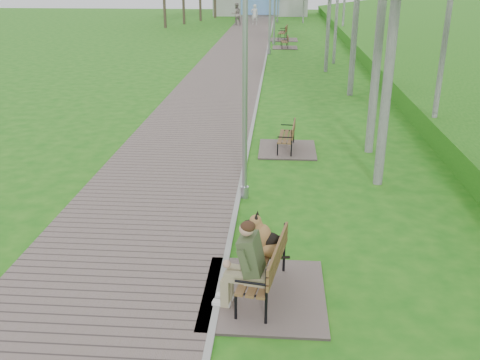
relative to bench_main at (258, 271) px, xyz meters
name	(u,v)px	position (x,y,z in m)	size (l,w,h in m)	color
ground	(237,203)	(-0.58, 3.43, -0.45)	(120.00, 120.00, 0.00)	#1C6A14
walkway	(237,53)	(-2.33, 24.93, -0.43)	(3.50, 67.00, 0.04)	#74625E
kerb	(267,54)	(-0.58, 24.93, -0.42)	(0.10, 67.00, 0.05)	#999993
bench_main	(258,271)	(0.00, 0.00, 0.00)	(1.82, 2.03, 1.59)	#74625E
bench_second	(286,144)	(0.46, 7.07, -0.28)	(1.53, 1.70, 0.94)	#74625E
bench_third	(284,45)	(0.46, 27.68, -0.27)	(1.55, 1.72, 0.95)	#74625E
bench_far	(283,37)	(0.33, 31.76, -0.21)	(2.02, 2.25, 1.24)	#74625E
lamp_post_near	(245,103)	(-0.45, 3.74, 1.63)	(0.17, 0.17, 4.44)	#93959A
lamp_post_second	(270,7)	(-0.44, 24.90, 2.16)	(0.22, 0.22, 5.57)	#93959A
lamp_post_third	(275,4)	(-0.24, 29.30, 2.11)	(0.21, 0.21, 5.47)	#93959A
pedestrian_near	(254,15)	(-2.19, 42.65, 0.44)	(0.65, 0.42, 1.77)	silver
pedestrian_far	(236,14)	(-3.78, 42.25, 0.51)	(0.93, 0.72, 1.91)	gray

